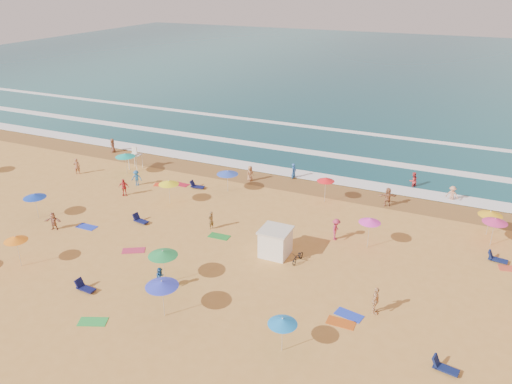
% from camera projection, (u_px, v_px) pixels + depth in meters
% --- Properties ---
extents(ground, '(220.00, 220.00, 0.00)m').
position_uv_depth(ground, '(194.00, 230.00, 40.80)').
color(ground, gold).
rests_on(ground, ground).
extents(ocean, '(220.00, 140.00, 0.18)m').
position_uv_depth(ocean, '(388.00, 67.00, 110.88)').
color(ocean, '#0C4756').
rests_on(ocean, ground).
extents(wet_sand, '(220.00, 220.00, 0.00)m').
position_uv_depth(wet_sand, '(256.00, 177.00, 51.23)').
color(wet_sand, olive).
rests_on(wet_sand, ground).
extents(surf_foam, '(200.00, 18.70, 0.05)m').
position_uv_depth(surf_foam, '(287.00, 151.00, 58.55)').
color(surf_foam, white).
rests_on(surf_foam, ground).
extents(cabana, '(2.00, 2.00, 2.00)m').
position_uv_depth(cabana, '(275.00, 243.00, 36.85)').
color(cabana, white).
rests_on(cabana, ground).
extents(cabana_roof, '(2.20, 2.20, 0.12)m').
position_uv_depth(cabana_roof, '(276.00, 230.00, 36.42)').
color(cabana_roof, silver).
rests_on(cabana_roof, cabana).
extents(bicycle, '(0.76, 1.65, 0.83)m').
position_uv_depth(bicycle, '(298.00, 257.00, 36.12)').
color(bicycle, black).
rests_on(bicycle, ground).
extents(lifeguard_stand, '(1.20, 1.20, 2.10)m').
position_uv_depth(lifeguard_stand, '(135.00, 159.00, 53.14)').
color(lifeguard_stand, white).
rests_on(lifeguard_stand, ground).
extents(beach_umbrellas, '(61.02, 24.58, 0.77)m').
position_uv_depth(beach_umbrellas, '(227.00, 212.00, 38.99)').
color(beach_umbrellas, '#DA307F').
rests_on(beach_umbrellas, ground).
extents(loungers, '(45.05, 23.67, 0.34)m').
position_uv_depth(loungers, '(199.00, 261.00, 36.05)').
color(loungers, '#101851').
rests_on(loungers, ground).
extents(towels, '(52.95, 21.58, 0.03)m').
position_uv_depth(towels, '(182.00, 243.00, 38.77)').
color(towels, '#CC1940').
rests_on(towels, ground).
extents(beachgoers, '(44.62, 27.83, 2.07)m').
position_uv_depth(beachgoers, '(222.00, 202.00, 43.77)').
color(beachgoers, '#CE333B').
rests_on(beachgoers, ground).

